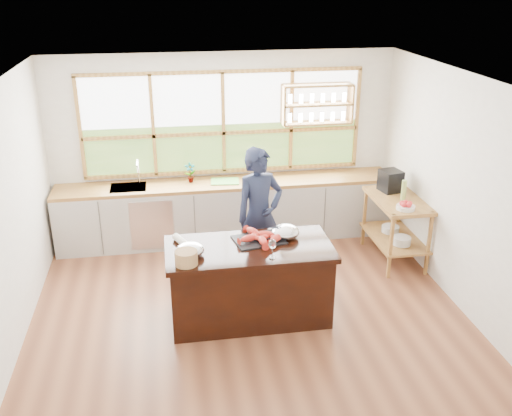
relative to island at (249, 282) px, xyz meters
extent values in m
plane|color=brown|center=(0.00, 0.20, -0.45)|extent=(5.00, 5.00, 0.00)
cube|color=white|center=(0.00, 2.45, 0.90)|extent=(5.00, 0.02, 2.70)
cube|color=white|center=(0.00, -2.05, 0.90)|extent=(5.00, 0.02, 2.70)
cube|color=white|center=(-2.50, 0.20, 0.90)|extent=(0.02, 4.50, 2.70)
cube|color=white|center=(2.50, 0.20, 0.90)|extent=(0.02, 4.50, 2.70)
cube|color=silver|center=(0.00, 0.20, 2.25)|extent=(5.00, 4.50, 0.02)
cube|color=#BA8C46|center=(0.00, 2.42, 1.25)|extent=(4.05, 0.06, 1.50)
cube|color=white|center=(0.00, 2.44, 1.59)|extent=(3.98, 0.01, 0.75)
cube|color=#2F5A23|center=(0.00, 2.44, 0.87)|extent=(3.98, 0.01, 0.70)
cube|color=#BA8C46|center=(1.35, 2.31, 1.77)|extent=(1.00, 0.28, 0.03)
cube|color=#BA8C46|center=(1.35, 2.31, 1.50)|extent=(1.00, 0.28, 0.03)
cube|color=#BA8C46|center=(1.35, 2.31, 1.22)|extent=(1.00, 0.28, 0.03)
cube|color=#BA8C46|center=(0.85, 2.31, 1.50)|extent=(0.03, 0.28, 0.55)
cube|color=#BA8C46|center=(1.85, 2.31, 1.50)|extent=(0.03, 0.28, 0.55)
cube|color=#BBB9B1|center=(0.00, 2.14, -0.03)|extent=(4.90, 0.62, 0.85)
cube|color=silver|center=(-1.10, 1.82, -0.02)|extent=(0.60, 0.01, 0.72)
cube|color=#AA7A35|center=(0.00, 2.14, 0.42)|extent=(4.90, 0.62, 0.05)
cube|color=silver|center=(-1.40, 2.14, 0.37)|extent=(0.50, 0.42, 0.16)
cube|color=#AA7A35|center=(2.45, 0.60, 0.00)|extent=(0.04, 0.04, 0.90)
cube|color=#AA7A35|center=(2.45, 1.60, 0.00)|extent=(0.04, 0.04, 0.90)
cube|color=#AA7A35|center=(1.93, 0.60, 0.00)|extent=(0.04, 0.04, 0.90)
cube|color=#AA7A35|center=(1.93, 1.60, 0.00)|extent=(0.04, 0.04, 0.90)
cube|color=#AA7A35|center=(2.19, 1.10, -0.13)|extent=(0.62, 1.10, 0.03)
cube|color=#AA7A35|center=(2.19, 1.10, 0.42)|extent=(0.62, 1.10, 0.05)
cylinder|color=silver|center=(2.19, 0.85, -0.07)|extent=(0.24, 0.24, 0.11)
cylinder|color=silver|center=(2.19, 1.25, -0.07)|extent=(0.24, 0.24, 0.09)
cube|color=black|center=(0.00, 0.00, -0.03)|extent=(1.77, 0.82, 0.84)
cube|color=black|center=(0.00, 0.00, 0.42)|extent=(1.85, 0.90, 0.06)
imported|color=#1B2139|center=(0.27, 0.89, 0.43)|extent=(0.74, 0.60, 1.76)
imported|color=slate|center=(-0.52, 2.20, 0.59)|extent=(0.17, 0.13, 0.29)
cube|color=#5AAC42|center=(-0.03, 2.14, 0.45)|extent=(0.43, 0.34, 0.01)
cube|color=black|center=(2.19, 1.40, 0.59)|extent=(0.31, 0.33, 0.30)
cylinder|color=#9CB75B|center=(2.24, 1.06, 0.58)|extent=(0.08, 0.08, 0.27)
cylinder|color=silver|center=(2.14, 0.74, 0.47)|extent=(0.24, 0.24, 0.05)
sphere|color=red|center=(2.19, 0.74, 0.52)|extent=(0.07, 0.07, 0.07)
sphere|color=red|center=(2.16, 0.78, 0.52)|extent=(0.07, 0.07, 0.07)
sphere|color=red|center=(2.10, 0.77, 0.52)|extent=(0.07, 0.07, 0.07)
sphere|color=red|center=(2.10, 0.71, 0.52)|extent=(0.07, 0.07, 0.07)
sphere|color=red|center=(2.16, 0.69, 0.52)|extent=(0.07, 0.07, 0.07)
cube|color=black|center=(0.13, 0.14, 0.45)|extent=(0.61, 0.49, 0.02)
ellipsoid|color=red|center=(0.01, 0.09, 0.50)|extent=(0.23, 0.15, 0.08)
ellipsoid|color=red|center=(0.21, 0.16, 0.50)|extent=(0.23, 0.14, 0.08)
ellipsoid|color=red|center=(0.31, 0.04, 0.50)|extent=(0.21, 0.21, 0.08)
ellipsoid|color=red|center=(0.08, 0.26, 0.50)|extent=(0.18, 0.23, 0.08)
ellipsoid|color=red|center=(0.15, 0.00, 0.50)|extent=(0.11, 0.22, 0.08)
ellipsoid|color=silver|center=(-0.65, -0.10, 0.51)|extent=(0.30, 0.30, 0.15)
ellipsoid|color=silver|center=(0.45, 0.18, 0.51)|extent=(0.32, 0.32, 0.15)
cylinder|color=white|center=(0.20, -0.31, 0.45)|extent=(0.06, 0.06, 0.01)
cylinder|color=white|center=(0.20, -0.31, 0.52)|extent=(0.01, 0.01, 0.13)
ellipsoid|color=white|center=(0.20, -0.31, 0.62)|extent=(0.08, 0.08, 0.10)
cylinder|color=#A77650|center=(-0.70, -0.30, 0.52)|extent=(0.24, 0.24, 0.15)
cylinder|color=white|center=(-0.74, 0.18, 0.49)|extent=(0.19, 0.31, 0.08)
camera|label=1|loc=(-0.84, -5.59, 3.27)|focal=40.00mm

